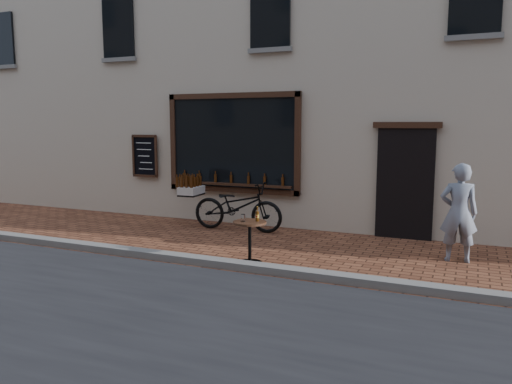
% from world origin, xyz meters
% --- Properties ---
extents(ground, '(90.00, 90.00, 0.00)m').
position_xyz_m(ground, '(0.00, 0.00, 0.00)').
color(ground, '#5A2F1D').
rests_on(ground, ground).
extents(kerb, '(90.00, 0.25, 0.12)m').
position_xyz_m(kerb, '(0.00, 0.20, 0.06)').
color(kerb, slate).
rests_on(kerb, ground).
extents(shop_building, '(28.00, 6.20, 10.00)m').
position_xyz_m(shop_building, '(0.00, 6.50, 5.00)').
color(shop_building, '#BEAD95').
rests_on(shop_building, ground).
extents(cargo_bicycle, '(2.41, 0.81, 1.13)m').
position_xyz_m(cargo_bicycle, '(-1.51, 2.79, 0.54)').
color(cargo_bicycle, black).
rests_on(cargo_bicycle, ground).
extents(bistro_table, '(0.55, 0.55, 0.95)m').
position_xyz_m(bistro_table, '(-0.16, 0.55, 0.51)').
color(bistro_table, black).
rests_on(bistro_table, ground).
extents(pedestrian, '(0.65, 0.48, 1.65)m').
position_xyz_m(pedestrian, '(2.95, 2.07, 0.82)').
color(pedestrian, slate).
rests_on(pedestrian, ground).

